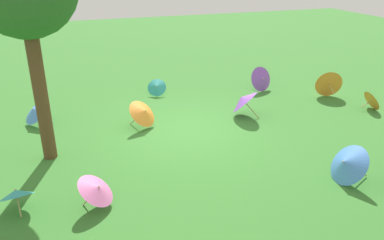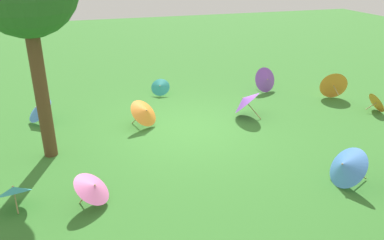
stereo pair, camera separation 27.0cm
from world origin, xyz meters
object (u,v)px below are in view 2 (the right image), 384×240
parasol_teal_0 (160,87)px  parasol_pink_0 (93,187)px  parasol_blue_0 (38,109)px  parasol_blue_1 (345,166)px  parasol_orange_0 (145,112)px  parasol_purple_3 (245,100)px  parasol_teal_1 (14,190)px  parasol_orange_1 (378,102)px  parasol_purple_0 (266,80)px  parasol_orange_2 (333,85)px

parasol_teal_0 → parasol_pink_0: bearing=65.8°
parasol_blue_0 → parasol_blue_1: parasol_blue_1 is taller
parasol_orange_0 → parasol_blue_1: (-3.21, 3.90, -0.03)m
parasol_purple_3 → parasol_teal_1: bearing=25.5°
parasol_orange_1 → parasol_pink_0: (8.17, 2.25, 0.08)m
parasol_orange_1 → parasol_blue_1: size_ratio=0.74×
parasol_purple_0 → parasol_orange_0: bearing=21.0°
parasol_orange_0 → parasol_pink_0: parasol_orange_0 is taller
parasol_purple_3 → parasol_blue_1: bearing=96.4°
parasol_pink_0 → parasol_blue_1: parasol_blue_1 is taller
parasol_teal_0 → parasol_purple_3: size_ratio=0.65×
parasol_orange_0 → parasol_pink_0: bearing=63.9°
parasol_pink_0 → parasol_orange_2: size_ratio=1.01×
parasol_purple_3 → parasol_orange_2: bearing=-169.1°
parasol_purple_3 → parasol_blue_1: parasol_purple_3 is taller
parasol_orange_1 → parasol_purple_3: size_ratio=0.58×
parasol_blue_0 → parasol_teal_1: 3.97m
parasol_blue_0 → parasol_pink_0: (-1.14, 4.28, -0.03)m
parasol_purple_0 → parasol_orange_0: 4.69m
parasol_blue_0 → parasol_orange_0: (-2.69, 1.12, 0.03)m
parasol_purple_0 → parasol_blue_1: 5.71m
parasol_purple_0 → parasol_orange_2: size_ratio=0.99×
parasol_blue_0 → parasol_pink_0: size_ratio=1.06×
parasol_orange_0 → parasol_pink_0: size_ratio=1.11×
parasol_pink_0 → parasol_orange_2: 8.48m
parasol_blue_0 → parasol_orange_2: (-8.79, 0.61, 0.03)m
parasol_teal_1 → parasol_blue_1: (-6.10, 1.06, 0.03)m
parasol_orange_1 → parasol_orange_2: 1.51m
parasol_teal_1 → parasol_orange_0: bearing=-135.5°
parasol_purple_0 → parasol_blue_0: (7.07, 0.57, -0.01)m
parasol_purple_0 → parasol_teal_0: (3.43, -0.70, -0.13)m
parasol_purple_0 → parasol_pink_0: parasol_purple_0 is taller
parasol_orange_1 → parasol_pink_0: bearing=15.4°
parasol_teal_0 → parasol_blue_1: bearing=109.8°
parasol_orange_0 → parasol_orange_2: size_ratio=1.12×
parasol_purple_3 → parasol_pink_0: parasol_purple_3 is taller
parasol_blue_1 → parasol_purple_3: bearing=-83.6°
parasol_blue_0 → parasol_orange_1: 9.53m
parasol_purple_0 → parasol_pink_0: size_ratio=0.98×
parasol_orange_0 → parasol_orange_1: parasol_orange_0 is taller
parasol_purple_3 → parasol_pink_0: 5.28m
parasol_teal_0 → parasol_orange_1: bearing=149.9°
parasol_orange_1 → parasol_blue_1: parasol_blue_1 is taller
parasol_orange_1 → parasol_orange_2: parasol_orange_2 is taller
parasol_teal_0 → parasol_teal_1: (3.84, 5.23, 0.09)m
parasol_blue_0 → parasol_teal_0: bearing=-160.8°
parasol_orange_1 → parasol_blue_1: bearing=41.2°
parasol_blue_0 → parasol_blue_1: 7.74m
parasol_orange_1 → parasol_purple_3: (3.84, -0.78, 0.19)m
parasol_teal_0 → parasol_orange_1: (-5.68, 3.30, 0.01)m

